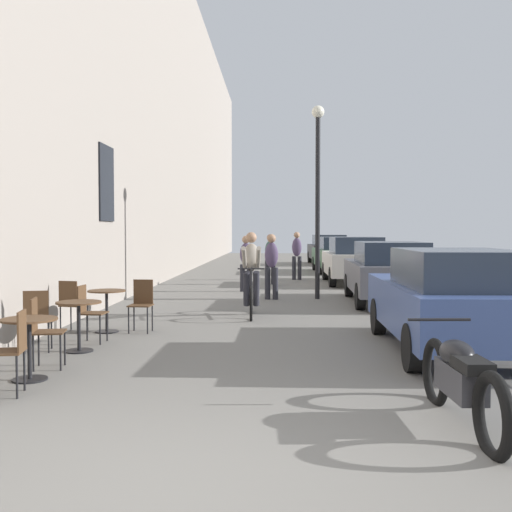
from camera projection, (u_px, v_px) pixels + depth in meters
The scene contains 23 objects.
ground_plane at pixel (177, 495), 3.95m from camera, with size 88.00×88.00×0.00m, color slate.
building_facade_left at pixel (138, 73), 17.78m from camera, with size 0.54×68.00×12.76m.
cafe_table_near at pixel (29, 335), 6.98m from camera, with size 0.64×0.64×0.72m.
cafe_chair_near_toward_street at pixel (12, 346), 6.35m from camera, with size 0.44×0.44×0.89m.
cafe_chair_near_toward_wall at pixel (43, 328), 7.57m from camera, with size 0.44×0.44×0.89m.
cafe_table_mid at pixel (79, 315), 8.65m from camera, with size 0.64×0.64×0.72m.
cafe_chair_mid_toward_street at pixel (88, 309), 9.33m from camera, with size 0.40×0.40×0.89m.
cafe_chair_mid_toward_wall at pixel (37, 316), 8.59m from camera, with size 0.46×0.46×0.89m.
cafe_table_far at pixel (107, 302), 10.32m from camera, with size 0.64×0.64×0.72m.
cafe_chair_far_toward_street at pixel (71, 302), 10.27m from camera, with size 0.45×0.45×0.89m.
cafe_chair_far_toward_wall at pixel (142, 302), 10.38m from camera, with size 0.40×0.40×0.89m.
cyclist_on_bicycle at pixel (251, 276), 12.30m from camera, with size 0.52×1.76×1.74m.
pedestrian_near at pixel (271, 263), 15.29m from camera, with size 0.36×0.27×1.66m.
pedestrian_mid at pixel (246, 260), 17.29m from camera, with size 0.35×0.25×1.60m.
pedestrian_far at pixel (270, 256), 19.61m from camera, with size 0.37×0.28×1.63m.
pedestrian_furthest at pixel (297, 253), 21.53m from camera, with size 0.35×0.25×1.71m.
street_lamp at pixel (318, 177), 15.31m from camera, with size 0.32×0.32×4.90m.
parked_car_nearest at pixel (450, 299), 8.58m from camera, with size 1.80×4.17×1.48m.
parked_car_second at pixel (388, 271), 14.43m from camera, with size 1.86×4.21×1.48m.
parked_car_third at pixel (354, 259), 19.92m from camera, with size 1.86×4.35×1.54m.
parked_car_fourth at pixel (337, 254), 25.34m from camera, with size 1.88×4.25×1.50m.
parked_car_fifth at pixel (328, 249), 31.64m from camera, with size 1.94×4.40×1.55m.
parked_motorcycle at pixel (461, 380), 5.35m from camera, with size 0.62×2.15×0.92m.
Camera 1 is at (0.65, -3.86, 1.72)m, focal length 42.42 mm.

